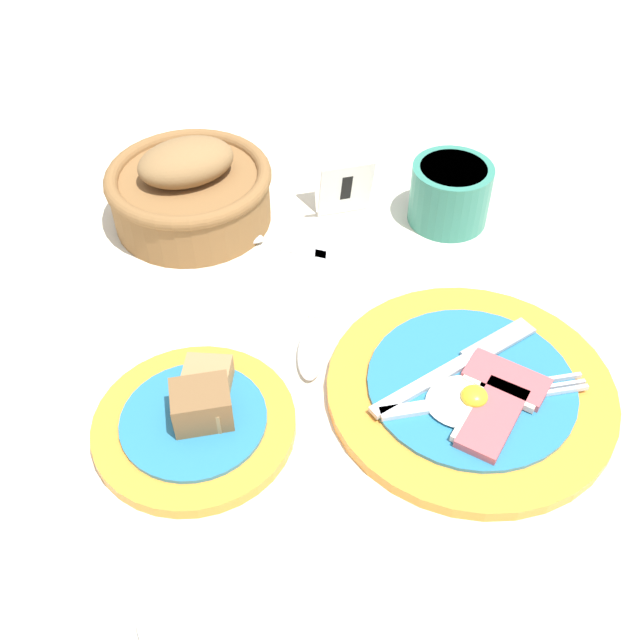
# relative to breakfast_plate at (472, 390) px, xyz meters

# --- Properties ---
(ground_plane) EXTENTS (3.00, 3.00, 0.00)m
(ground_plane) POSITION_rel_breakfast_plate_xyz_m (-0.09, -0.02, -0.01)
(ground_plane) COLOR beige
(breakfast_plate) EXTENTS (0.26, 0.26, 0.03)m
(breakfast_plate) POSITION_rel_breakfast_plate_xyz_m (0.00, 0.00, 0.00)
(breakfast_plate) COLOR orange
(breakfast_plate) RESTS_ON ground_plane
(bread_plate) EXTENTS (0.17, 0.17, 0.05)m
(bread_plate) POSITION_rel_breakfast_plate_xyz_m (-0.24, -0.00, 0.00)
(bread_plate) COLOR orange
(bread_plate) RESTS_ON ground_plane
(sugar_cup) EXTENTS (0.09, 0.09, 0.07)m
(sugar_cup) POSITION_rel_breakfast_plate_xyz_m (0.05, 0.25, 0.03)
(sugar_cup) COLOR #337F6B
(sugar_cup) RESTS_ON ground_plane
(bread_basket) EXTENTS (0.18, 0.18, 0.10)m
(bread_basket) POSITION_rel_breakfast_plate_xyz_m (-0.24, 0.30, 0.03)
(bread_basket) COLOR brown
(bread_basket) RESTS_ON ground_plane
(number_card) EXTENTS (0.06, 0.05, 0.07)m
(number_card) POSITION_rel_breakfast_plate_xyz_m (-0.07, 0.29, 0.03)
(number_card) COLOR white
(number_card) RESTS_ON ground_plane
(teaspoon_by_saucer) EXTENTS (0.18, 0.10, 0.01)m
(teaspoon_by_saucer) POSITION_rel_breakfast_plate_xyz_m (-0.17, 0.24, -0.00)
(teaspoon_by_saucer) COLOR silver
(teaspoon_by_saucer) RESTS_ON ground_plane
(teaspoon_near_cup) EXTENTS (0.06, 0.19, 0.01)m
(teaspoon_near_cup) POSITION_rel_breakfast_plate_xyz_m (-0.13, 0.09, -0.00)
(teaspoon_near_cup) COLOR silver
(teaspoon_near_cup) RESTS_ON ground_plane
(teaspoon_stray) EXTENTS (0.13, 0.17, 0.01)m
(teaspoon_stray) POSITION_rel_breakfast_plate_xyz_m (-0.28, -0.17, -0.00)
(teaspoon_stray) COLOR silver
(teaspoon_stray) RESTS_ON ground_plane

